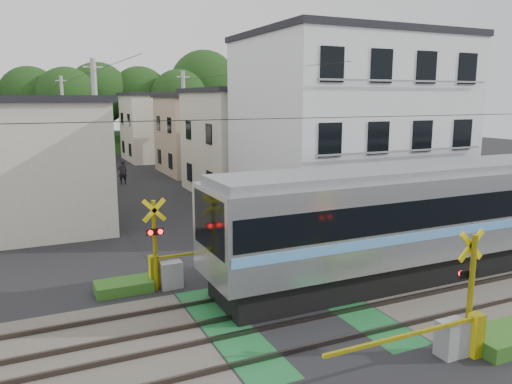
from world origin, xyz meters
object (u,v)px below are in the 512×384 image
apartment_block (348,128)px  pedestrian (123,172)px  crossing_signal_near (457,329)px  crossing_signal_far (168,267)px

apartment_block → pedestrian: 18.02m
crossing_signal_near → apartment_block: (5.91, 13.15, 3.94)m
crossing_signal_near → apartment_block: apartment_block is taller
crossing_signal_near → crossing_signal_far: (-5.17, 7.31, 0.00)m
apartment_block → pedestrian: (-8.80, 15.27, -3.77)m
pedestrian → crossing_signal_near: bearing=91.6°
crossing_signal_near → crossing_signal_far: bearing=125.3°
crossing_signal_near → pedestrian: 28.56m
crossing_signal_far → pedestrian: bearing=83.8°
crossing_signal_far → apartment_block: apartment_block is taller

